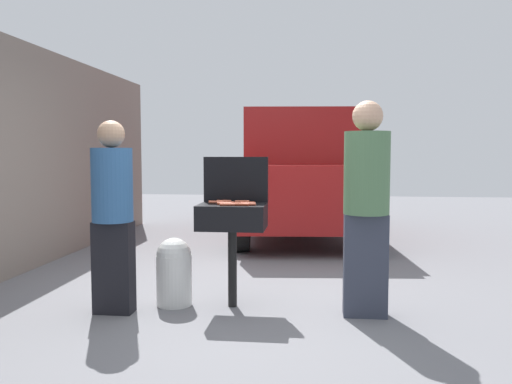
# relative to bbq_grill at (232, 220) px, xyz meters

# --- Properties ---
(ground_plane) EXTENTS (24.00, 24.00, 0.00)m
(ground_plane) POSITION_rel_bbq_grill_xyz_m (-0.10, 0.19, -0.78)
(ground_plane) COLOR slate
(house_wall_side) EXTENTS (0.24, 8.00, 2.67)m
(house_wall_side) POSITION_rel_bbq_grill_xyz_m (-2.71, 1.19, 0.55)
(house_wall_side) COLOR slate
(house_wall_side) RESTS_ON ground
(bbq_grill) EXTENTS (0.60, 0.44, 0.93)m
(bbq_grill) POSITION_rel_bbq_grill_xyz_m (0.00, 0.00, 0.00)
(bbq_grill) COLOR black
(bbq_grill) RESTS_ON ground
(grill_lid_open) EXTENTS (0.60, 0.05, 0.42)m
(grill_lid_open) POSITION_rel_bbq_grill_xyz_m (0.00, 0.22, 0.35)
(grill_lid_open) COLOR black
(grill_lid_open) RESTS_ON bbq_grill
(hot_dog_0) EXTENTS (0.13, 0.03, 0.03)m
(hot_dog_0) POSITION_rel_bbq_grill_xyz_m (-0.10, 0.13, 0.16)
(hot_dog_0) COLOR #C6593D
(hot_dog_0) RESTS_ON bbq_grill
(hot_dog_1) EXTENTS (0.13, 0.04, 0.03)m
(hot_dog_1) POSITION_rel_bbq_grill_xyz_m (0.03, -0.06, 0.16)
(hot_dog_1) COLOR #B74C33
(hot_dog_1) RESTS_ON bbq_grill
(hot_dog_2) EXTENTS (0.13, 0.04, 0.03)m
(hot_dog_2) POSITION_rel_bbq_grill_xyz_m (0.07, 0.11, 0.16)
(hot_dog_2) COLOR #C6593D
(hot_dog_2) RESTS_ON bbq_grill
(hot_dog_3) EXTENTS (0.13, 0.04, 0.03)m
(hot_dog_3) POSITION_rel_bbq_grill_xyz_m (0.16, -0.10, 0.16)
(hot_dog_3) COLOR #C6593D
(hot_dog_3) RESTS_ON bbq_grill
(hot_dog_4) EXTENTS (0.13, 0.03, 0.03)m
(hot_dog_4) POSITION_rel_bbq_grill_xyz_m (-0.05, -0.09, 0.16)
(hot_dog_4) COLOR #AD4228
(hot_dog_4) RESTS_ON bbq_grill
(hot_dog_5) EXTENTS (0.13, 0.03, 0.03)m
(hot_dog_5) POSITION_rel_bbq_grill_xyz_m (-0.16, 0.05, 0.16)
(hot_dog_5) COLOR #C6593D
(hot_dog_5) RESTS_ON bbq_grill
(hot_dog_6) EXTENTS (0.13, 0.03, 0.03)m
(hot_dog_6) POSITION_rel_bbq_grill_xyz_m (0.14, -0.00, 0.16)
(hot_dog_6) COLOR #AD4228
(hot_dog_6) RESTS_ON bbq_grill
(hot_dog_7) EXTENTS (0.13, 0.03, 0.03)m
(hot_dog_7) POSITION_rel_bbq_grill_xyz_m (-0.05, -0.01, 0.16)
(hot_dog_7) COLOR #B74C33
(hot_dog_7) RESTS_ON bbq_grill
(hot_dog_8) EXTENTS (0.13, 0.04, 0.03)m
(hot_dog_8) POSITION_rel_bbq_grill_xyz_m (-0.02, -0.15, 0.16)
(hot_dog_8) COLOR #C6593D
(hot_dog_8) RESTS_ON bbq_grill
(hot_dog_9) EXTENTS (0.13, 0.04, 0.03)m
(hot_dog_9) POSITION_rel_bbq_grill_xyz_m (0.10, -0.14, 0.16)
(hot_dog_9) COLOR #AD4228
(hot_dog_9) RESTS_ON bbq_grill
(propane_tank) EXTENTS (0.32, 0.32, 0.62)m
(propane_tank) POSITION_rel_bbq_grill_xyz_m (-0.53, -0.02, -0.46)
(propane_tank) COLOR silver
(propane_tank) RESTS_ON ground
(person_left) EXTENTS (0.35, 0.35, 1.66)m
(person_left) POSITION_rel_bbq_grill_xyz_m (-0.99, -0.30, 0.12)
(person_left) COLOR black
(person_left) RESTS_ON ground
(person_right) EXTENTS (0.38, 0.38, 1.82)m
(person_right) POSITION_rel_bbq_grill_xyz_m (1.16, -0.14, 0.20)
(person_right) COLOR #333847
(person_right) RESTS_ON ground
(parked_minivan) EXTENTS (2.34, 4.55, 2.02)m
(parked_minivan) POSITION_rel_bbq_grill_xyz_m (0.49, 4.15, 0.24)
(parked_minivan) COLOR maroon
(parked_minivan) RESTS_ON ground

